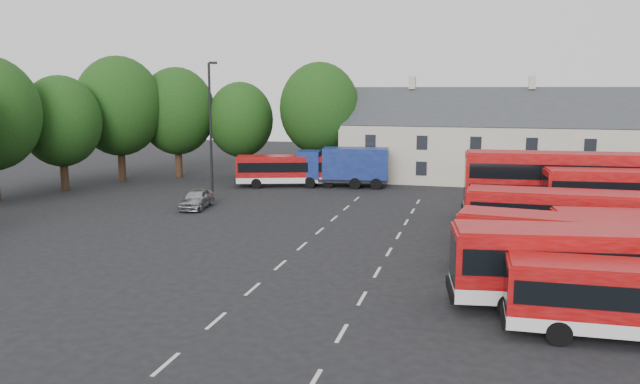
# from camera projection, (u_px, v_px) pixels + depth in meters

# --- Properties ---
(ground) EXTENTS (140.00, 140.00, 0.00)m
(ground) POSITION_uv_depth(u_px,v_px,m) (292.00, 255.00, 33.72)
(ground) COLOR black
(ground) RESTS_ON ground
(lane_markings) EXTENTS (5.15, 33.80, 0.01)m
(lane_markings) POSITION_uv_depth(u_px,v_px,m) (345.00, 249.00, 35.01)
(lane_markings) COLOR beige
(lane_markings) RESTS_ON ground
(treeline) EXTENTS (29.92, 32.59, 12.01)m
(treeline) POSITION_uv_depth(u_px,v_px,m) (135.00, 114.00, 56.26)
(treeline) COLOR black
(treeline) RESTS_ON ground
(terrace_houses) EXTENTS (35.70, 7.13, 10.06)m
(terrace_houses) POSITION_uv_depth(u_px,v_px,m) (529.00, 143.00, 58.27)
(terrace_houses) COLOR beige
(terrace_houses) RESTS_ON ground
(bus_row_b) EXTENTS (12.31, 4.34, 3.41)m
(bus_row_b) POSITION_uv_depth(u_px,v_px,m) (607.00, 263.00, 24.79)
(bus_row_b) COLOR silver
(bus_row_b) RESTS_ON ground
(bus_row_c) EXTENTS (10.81, 3.77, 2.99)m
(bus_row_c) POSITION_uv_depth(u_px,v_px,m) (573.00, 242.00, 29.26)
(bus_row_c) COLOR silver
(bus_row_c) RESTS_ON ground
(bus_row_e) EXTENTS (11.71, 2.88, 3.30)m
(bus_row_e) POSITION_uv_depth(u_px,v_px,m) (575.00, 215.00, 34.54)
(bus_row_e) COLOR silver
(bus_row_e) RESTS_ON ground
(bus_dd_south) EXTENTS (10.00, 3.05, 4.04)m
(bus_dd_south) POSITION_uv_depth(u_px,v_px,m) (629.00, 199.00, 37.82)
(bus_dd_south) COLOR silver
(bus_dd_south) RESTS_ON ground
(bus_dd_north) EXTENTS (11.67, 3.38, 4.73)m
(bus_dd_north) POSITION_uv_depth(u_px,v_px,m) (553.00, 183.00, 41.64)
(bus_dd_north) COLOR silver
(bus_dd_north) RESTS_ON ground
(bus_north) EXTENTS (10.36, 5.23, 2.87)m
(bus_north) POSITION_uv_depth(u_px,v_px,m) (292.00, 168.00, 57.10)
(bus_north) COLOR silver
(bus_north) RESTS_ON ground
(box_truck) EXTENTS (8.46, 3.54, 3.59)m
(box_truck) POSITION_uv_depth(u_px,v_px,m) (344.00, 165.00, 56.80)
(box_truck) COLOR black
(box_truck) RESTS_ON ground
(silver_car) EXTENTS (2.23, 4.45, 1.46)m
(silver_car) POSITION_uv_depth(u_px,v_px,m) (197.00, 199.00, 46.78)
(silver_car) COLOR #9B9CA2
(silver_car) RESTS_ON ground
(lamppost) EXTENTS (0.75, 0.50, 10.98)m
(lamppost) POSITION_uv_depth(u_px,v_px,m) (211.00, 128.00, 49.15)
(lamppost) COLOR black
(lamppost) RESTS_ON ground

